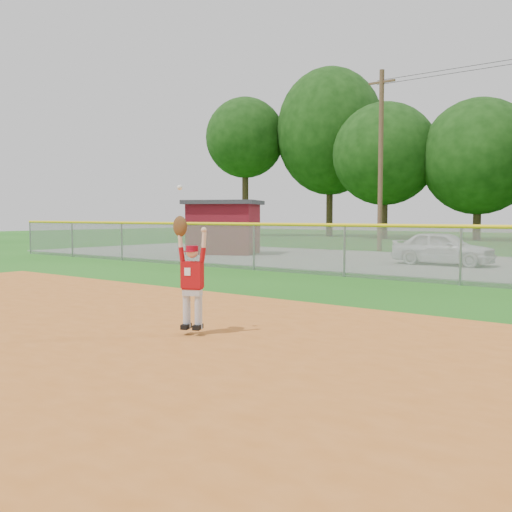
# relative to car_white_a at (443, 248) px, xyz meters

# --- Properties ---
(ground) EXTENTS (120.00, 120.00, 0.00)m
(ground) POSITION_rel_car_white_a_xyz_m (2.39, -15.43, -0.63)
(ground) COLOR #1D5C15
(ground) RESTS_ON ground
(car_white_a) EXTENTS (3.53, 1.44, 1.20)m
(car_white_a) POSITION_rel_car_white_a_xyz_m (0.00, 0.00, 0.00)
(car_white_a) COLOR white
(car_white_a) RESTS_ON parking_strip
(utility_shed) EXTENTS (4.07, 3.70, 2.48)m
(utility_shed) POSITION_rel_car_white_a_xyz_m (-10.12, -0.23, 0.63)
(utility_shed) COLOR #5B0D15
(utility_shed) RESTS_ON ground
(outfield_fence) EXTENTS (40.06, 0.10, 1.55)m
(outfield_fence) POSITION_rel_car_white_a_xyz_m (2.39, -5.43, 0.25)
(outfield_fence) COLOR gray
(outfield_fence) RESTS_ON ground
(ballplayer) EXTENTS (0.53, 0.31, 2.08)m
(ballplayer) POSITION_rel_car_white_a_xyz_m (1.36, -14.10, 0.30)
(ballplayer) COLOR silver
(ballplayer) RESTS_ON ground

